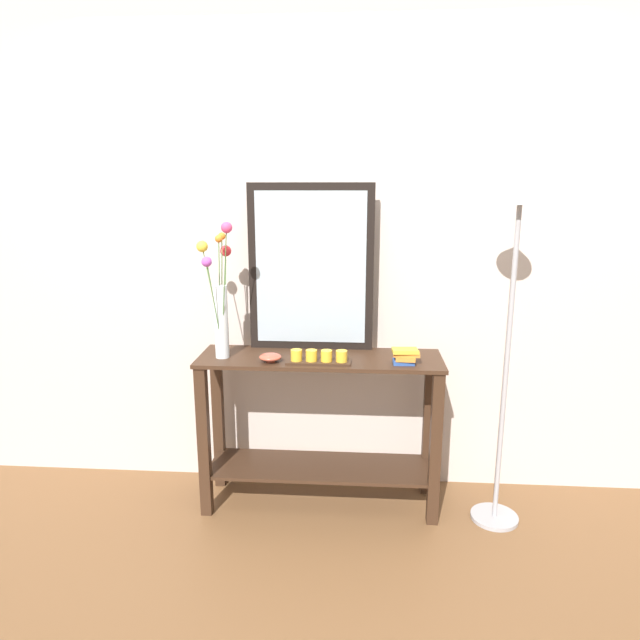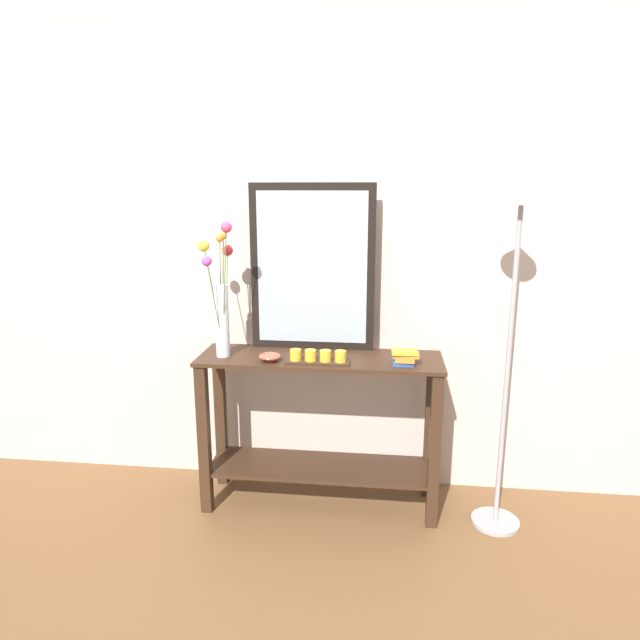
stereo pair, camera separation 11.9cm
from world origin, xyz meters
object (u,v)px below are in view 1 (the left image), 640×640
(decorative_bowl, at_px, (270,357))
(floor_lamp, at_px, (512,302))
(mirror_leaning, at_px, (311,268))
(candle_tray, at_px, (319,358))
(tall_vase_left, at_px, (220,300))
(book_stack, at_px, (405,356))
(console_table, at_px, (320,417))

(decorative_bowl, distance_m, floor_lamp, 1.19)
(floor_lamp, bearing_deg, mirror_leaning, 165.63)
(mirror_leaning, height_order, floor_lamp, same)
(candle_tray, bearing_deg, tall_vase_left, 172.29)
(mirror_leaning, bearing_deg, book_stack, -26.48)
(console_table, height_order, decorative_bowl, decorative_bowl)
(decorative_bowl, bearing_deg, candle_tray, -1.62)
(tall_vase_left, xyz_separation_m, candle_tray, (0.50, -0.07, -0.27))
(floor_lamp, bearing_deg, candle_tray, -179.12)
(tall_vase_left, xyz_separation_m, decorative_bowl, (0.26, -0.06, -0.27))
(console_table, bearing_deg, tall_vase_left, -175.39)
(decorative_bowl, bearing_deg, mirror_leaning, 54.74)
(console_table, relative_size, tall_vase_left, 1.81)
(tall_vase_left, bearing_deg, console_table, 4.61)
(tall_vase_left, height_order, book_stack, tall_vase_left)
(candle_tray, bearing_deg, floor_lamp, 0.88)
(book_stack, bearing_deg, candle_tray, -177.01)
(console_table, bearing_deg, mirror_leaning, 110.78)
(book_stack, xyz_separation_m, floor_lamp, (0.49, -0.01, 0.28))
(tall_vase_left, bearing_deg, decorative_bowl, -13.26)
(mirror_leaning, height_order, candle_tray, mirror_leaning)
(console_table, height_order, floor_lamp, floor_lamp)
(decorative_bowl, bearing_deg, book_stack, 1.31)
(console_table, xyz_separation_m, decorative_bowl, (-0.24, -0.10, 0.35))
(book_stack, bearing_deg, decorative_bowl, -178.69)
(mirror_leaning, distance_m, tall_vase_left, 0.50)
(decorative_bowl, bearing_deg, tall_vase_left, 166.74)
(tall_vase_left, relative_size, book_stack, 5.04)
(tall_vase_left, distance_m, floor_lamp, 1.41)
(mirror_leaning, bearing_deg, floor_lamp, -14.37)
(tall_vase_left, distance_m, candle_tray, 0.57)
(console_table, height_order, tall_vase_left, tall_vase_left)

